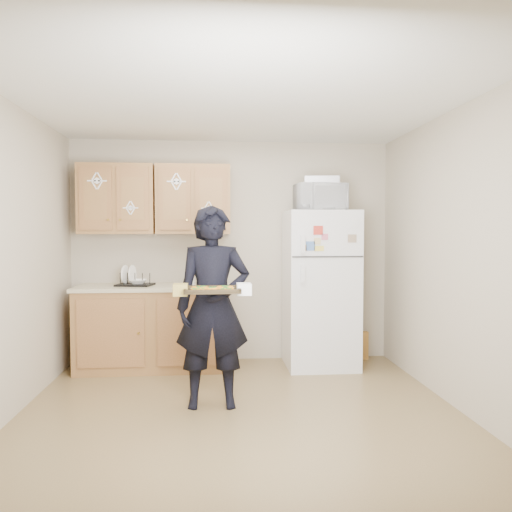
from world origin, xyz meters
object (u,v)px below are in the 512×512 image
object	(u,v)px
microwave	(320,197)
dish_rack	(135,279)
refrigerator	(320,289)
baking_tray	(212,291)
person	(213,307)

from	to	relation	value
microwave	dish_rack	xyz separation A→B (m)	(-1.98, 0.09, -0.87)
refrigerator	baking_tray	bearing A→B (deg)	-128.42
baking_tray	person	bearing A→B (deg)	88.83
person	dish_rack	size ratio (longest dim) A/B	4.64
microwave	dish_rack	distance (m)	2.17
refrigerator	microwave	size ratio (longest dim) A/B	3.27
dish_rack	microwave	bearing A→B (deg)	-2.57
person	baking_tray	world-z (taller)	person
refrigerator	dish_rack	size ratio (longest dim) A/B	4.67
refrigerator	dish_rack	bearing A→B (deg)	178.88
person	baking_tray	bearing A→B (deg)	-91.17
baking_tray	dish_rack	distance (m)	1.73
refrigerator	microwave	distance (m)	1.00
refrigerator	person	bearing A→B (deg)	-134.79
person	microwave	size ratio (longest dim) A/B	3.25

